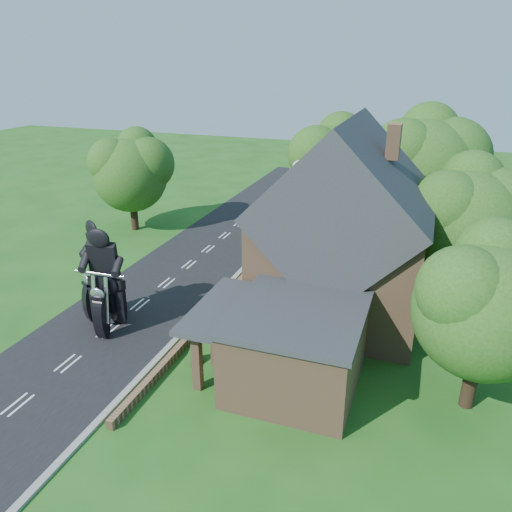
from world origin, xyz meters
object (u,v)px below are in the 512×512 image
(garden_wall, at_px, (225,298))
(house, at_px, (343,236))
(motorcycle_lead, at_px, (111,316))
(annex, at_px, (294,345))
(motorcycle_follow, at_px, (105,303))

(garden_wall, xyz_separation_m, house, (6.19, 1.00, 4.14))
(motorcycle_lead, bearing_deg, annex, 171.20)
(garden_wall, height_order, motorcycle_follow, motorcycle_follow)
(annex, height_order, motorcycle_lead, annex)
(motorcycle_follow, bearing_deg, house, -129.65)
(garden_wall, height_order, motorcycle_lead, motorcycle_lead)
(garden_wall, distance_m, house, 7.52)
(motorcycle_lead, bearing_deg, house, -153.67)
(annex, xyz_separation_m, motorcycle_follow, (-10.79, 2.01, -0.96))
(motorcycle_lead, xyz_separation_m, motorcycle_follow, (-1.10, 1.08, -0.01))
(garden_wall, height_order, annex, annex)
(garden_wall, relative_size, motorcycle_follow, 12.64)
(annex, xyz_separation_m, motorcycle_lead, (-9.69, 0.93, -0.95))
(annex, height_order, motorcycle_follow, annex)
(motorcycle_follow, bearing_deg, annex, -162.96)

